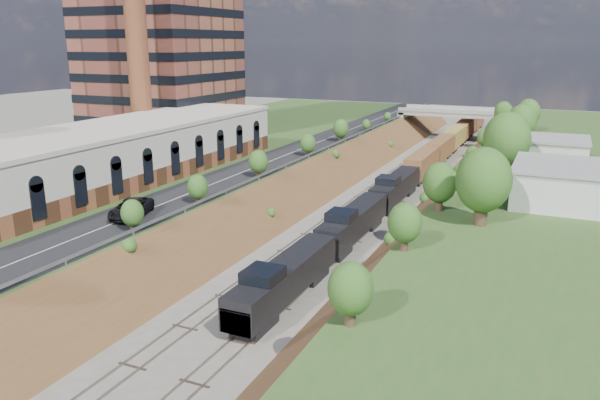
{
  "coord_description": "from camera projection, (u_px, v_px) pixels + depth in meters",
  "views": [
    {
      "loc": [
        23.21,
        -16.37,
        22.1
      ],
      "look_at": [
        -1.15,
        37.86,
        6.0
      ],
      "focal_mm": 35.0,
      "sensor_mm": 36.0,
      "label": 1
    }
  ],
  "objects": [
    {
      "name": "platform_left",
      "position": [
        177.0,
        167.0,
        94.59
      ],
      "size": [
        44.0,
        180.0,
        5.0
      ],
      "primitive_type": "cube",
      "color": "#335C25",
      "rests_on": "ground"
    },
    {
      "name": "embankment_left",
      "position": [
        301.0,
        196.0,
        86.55
      ],
      "size": [
        10.0,
        180.0,
        10.0
      ],
      "primitive_type": "cube",
      "rotation": [
        0.0,
        0.79,
        0.0
      ],
      "color": "brown",
      "rests_on": "ground"
    },
    {
      "name": "embankment_right",
      "position": [
        451.0,
        214.0,
        77.85
      ],
      "size": [
        10.0,
        180.0,
        10.0
      ],
      "primitive_type": "cube",
      "rotation": [
        0.0,
        0.79,
        0.0
      ],
      "color": "brown",
      "rests_on": "ground"
    },
    {
      "name": "rail_left_track",
      "position": [
        354.0,
        202.0,
        83.2
      ],
      "size": [
        1.58,
        180.0,
        0.18
      ],
      "primitive_type": "cube",
      "color": "gray",
      "rests_on": "ground"
    },
    {
      "name": "rail_right_track",
      "position": [
        390.0,
        206.0,
        81.14
      ],
      "size": [
        1.58,
        180.0,
        0.18
      ],
      "primitive_type": "cube",
      "color": "gray",
      "rests_on": "ground"
    },
    {
      "name": "road",
      "position": [
        273.0,
        160.0,
        87.01
      ],
      "size": [
        8.0,
        180.0,
        0.1
      ],
      "primitive_type": "cube",
      "color": "black",
      "rests_on": "platform_left"
    },
    {
      "name": "guardrail",
      "position": [
        298.0,
        160.0,
        85.08
      ],
      "size": [
        0.1,
        171.0,
        0.7
      ],
      "color": "#99999E",
      "rests_on": "platform_left"
    },
    {
      "name": "commercial_building",
      "position": [
        101.0,
        157.0,
        71.67
      ],
      "size": [
        14.3,
        62.3,
        7.0
      ],
      "color": "brown",
      "rests_on": "platform_left"
    },
    {
      "name": "smokestack",
      "position": [
        135.0,
        22.0,
        86.37
      ],
      "size": [
        3.2,
        3.2,
        40.0
      ],
      "primitive_type": "cylinder",
      "color": "brown",
      "rests_on": "platform_left"
    },
    {
      "name": "overpass",
      "position": [
        453.0,
        119.0,
        135.5
      ],
      "size": [
        24.5,
        8.3,
        7.4
      ],
      "color": "gray",
      "rests_on": "ground"
    },
    {
      "name": "white_building_near",
      "position": [
        558.0,
        185.0,
        64.03
      ],
      "size": [
        9.0,
        12.0,
        4.0
      ],
      "primitive_type": "cube",
      "color": "silver",
      "rests_on": "platform_right"
    },
    {
      "name": "white_building_far",
      "position": [
        557.0,
        153.0,
        83.65
      ],
      "size": [
        8.0,
        10.0,
        3.6
      ],
      "primitive_type": "cube",
      "color": "silver",
      "rests_on": "platform_right"
    },
    {
      "name": "tree_right_large",
      "position": [
        484.0,
        181.0,
        55.41
      ],
      "size": [
        5.25,
        5.25,
        7.61
      ],
      "color": "#473323",
      "rests_on": "platform_right"
    },
    {
      "name": "tree_left_crest",
      "position": [
        100.0,
        225.0,
        49.8
      ],
      "size": [
        2.45,
        2.45,
        3.55
      ],
      "color": "#473323",
      "rests_on": "platform_left"
    },
    {
      "name": "freight_train",
      "position": [
        430.0,
        157.0,
        103.29
      ],
      "size": [
        2.86,
        131.17,
        4.55
      ],
      "color": "black",
      "rests_on": "ground"
    },
    {
      "name": "suv",
      "position": [
        131.0,
        208.0,
        58.6
      ],
      "size": [
        4.94,
        7.07,
        1.79
      ],
      "primitive_type": "imported",
      "rotation": [
        0.0,
        0.0,
        0.34
      ],
      "color": "black",
      "rests_on": "road"
    }
  ]
}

